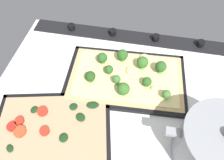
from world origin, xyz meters
TOP-DOWN VIEW (x-y plane):
  - ground_plane at (0.00, 0.00)cm, footprint 85.17×63.58cm
  - stove_control_panel at (0.00, -28.29)cm, footprint 81.76×7.00cm
  - baking_tray_front at (0.13, -7.33)cm, footprint 41.15×26.79cm
  - broccoli_pizza at (-0.09, -7.67)cm, footprint 38.61×24.26cm
  - baking_tray_back at (18.35, 14.22)cm, footprint 37.81×29.94cm
  - veggie_pizza_back at (18.70, 14.13)cm, footprint 34.95×27.07cm
  - cooking_pot at (-25.33, 13.18)cm, footprint 26.54×19.73cm

SIDE VIEW (x-z plane):
  - ground_plane at x=0.00cm, z-range -3.00..0.00cm
  - baking_tray_front at x=0.13cm, z-range -0.28..1.02cm
  - baking_tray_back at x=18.35cm, z-range -0.27..1.03cm
  - stove_control_panel at x=0.00cm, z-range -0.76..1.84cm
  - veggie_pizza_back at x=18.70cm, z-range 0.10..2.00cm
  - broccoli_pizza at x=-0.09cm, z-range -1.03..5.12cm
  - cooking_pot at x=-25.33cm, z-range -1.15..14.57cm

